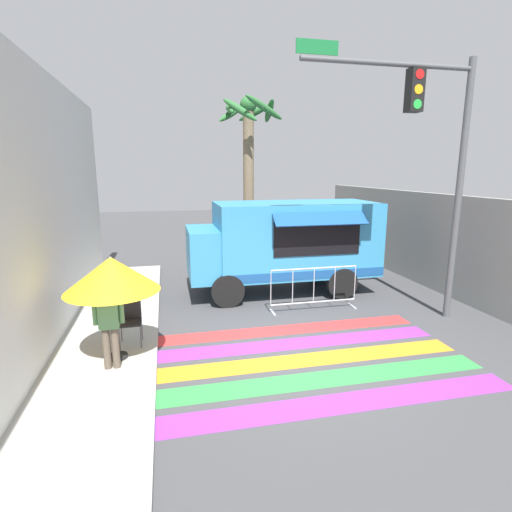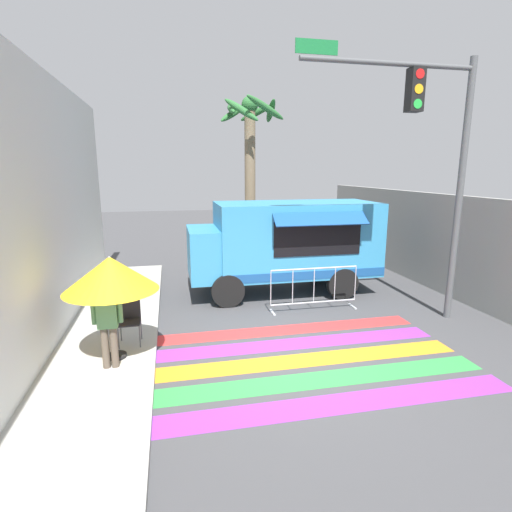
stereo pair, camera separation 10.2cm
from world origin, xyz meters
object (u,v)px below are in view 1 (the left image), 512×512
patio_umbrella (112,274)px  traffic_signal_pole (434,144)px  food_truck (281,242)px  vendor_person (109,319)px  folding_chair (130,317)px  barricade_front (314,289)px  palm_tree (249,155)px

patio_umbrella → traffic_signal_pole: bearing=6.7°
food_truck → vendor_person: food_truck is taller
folding_chair → vendor_person: (-0.26, -1.03, 0.37)m
folding_chair → barricade_front: 4.70m
patio_umbrella → folding_chair: size_ratio=2.16×
food_truck → vendor_person: bearing=-136.6°
vendor_person → barricade_front: (4.75, 2.42, -0.47)m
traffic_signal_pole → food_truck: bearing=132.7°
patio_umbrella → barricade_front: 5.26m
food_truck → barricade_front: (0.40, -1.70, -0.97)m
patio_umbrella → vendor_person: size_ratio=1.21×
food_truck → traffic_signal_pole: bearing=-47.3°
food_truck → patio_umbrella: food_truck is taller
food_truck → palm_tree: (-0.22, 3.67, 2.62)m
barricade_front → folding_chair: bearing=-162.9°
patio_umbrella → palm_tree: size_ratio=0.32×
food_truck → folding_chair: bearing=-143.0°
traffic_signal_pole → patio_umbrella: traffic_signal_pole is taller
vendor_person → palm_tree: (4.14, 7.79, 3.12)m
patio_umbrella → palm_tree: bearing=61.1°
food_truck → folding_chair: size_ratio=6.03×
food_truck → palm_tree: bearing=93.4°
traffic_signal_pole → vendor_person: (-7.04, -1.21, -3.15)m
food_truck → patio_umbrella: bearing=-139.0°
traffic_signal_pole → barricade_front: (-2.29, 1.21, -3.62)m
palm_tree → traffic_signal_pole: bearing=-66.2°
traffic_signal_pole → folding_chair: traffic_signal_pole is taller
vendor_person → barricade_front: bearing=41.9°
vendor_person → food_truck: bearing=58.4°
patio_umbrella → vendor_person: (-0.05, -0.38, -0.71)m
vendor_person → barricade_front: size_ratio=0.69×
traffic_signal_pole → palm_tree: (-2.90, 6.59, -0.03)m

